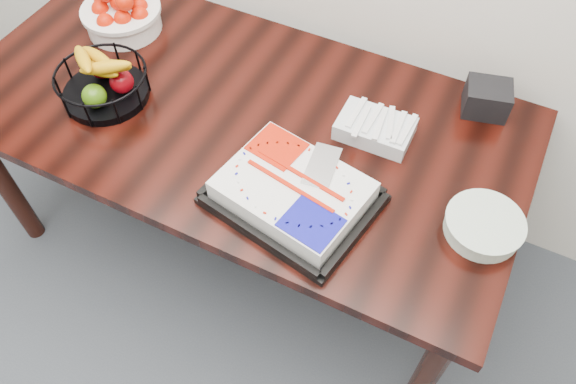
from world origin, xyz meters
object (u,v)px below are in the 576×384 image
at_px(tangerine_bowl, 121,10).
at_px(plate_stack, 484,226).
at_px(fruit_basket, 102,82).
at_px(table, 237,130).
at_px(napkin_box, 487,98).
at_px(cake_tray, 293,193).

bearing_deg(tangerine_bowl, plate_stack, -11.53).
distance_m(fruit_basket, plate_stack, 1.20).
xyz_separation_m(table, fruit_basket, (-0.40, -0.12, 0.15)).
relative_size(plate_stack, napkin_box, 1.57).
bearing_deg(table, tangerine_bowl, 161.75).
height_order(table, napkin_box, napkin_box).
distance_m(tangerine_bowl, fruit_basket, 0.34).
bearing_deg(tangerine_bowl, cake_tray, -25.43).
relative_size(fruit_basket, napkin_box, 2.15).
distance_m(cake_tray, tangerine_bowl, 0.95).
bearing_deg(fruit_basket, tangerine_bowl, 116.56).
distance_m(tangerine_bowl, plate_stack, 1.38).
height_order(cake_tray, fruit_basket, fruit_basket).
bearing_deg(cake_tray, napkin_box, 57.11).
bearing_deg(napkin_box, tangerine_bowl, -172.20).
bearing_deg(fruit_basket, table, 17.40).
distance_m(tangerine_bowl, napkin_box, 1.25).
relative_size(table, fruit_basket, 6.33).
xyz_separation_m(table, cake_tray, (0.31, -0.23, 0.13)).
xyz_separation_m(table, plate_stack, (0.80, -0.09, 0.11)).
bearing_deg(table, plate_stack, -6.72).
bearing_deg(cake_tray, tangerine_bowl, 154.57).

